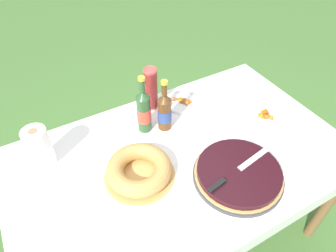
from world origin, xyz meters
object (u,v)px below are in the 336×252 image
object	(u,v)px
bundt_cake	(139,170)
paper_towel_roll	(39,147)
berry_tart	(238,174)
cider_bottle_green	(144,111)
cup_stack	(151,89)
cider_bottle_amber	(165,111)
serving_knife	(235,172)
snack_plate_near	(266,114)
snack_plate_left	(183,102)

from	to	relation	value
bundt_cake	paper_towel_roll	size ratio (longest dim) A/B	1.57
berry_tart	cider_bottle_green	xyz separation A→B (m)	(-0.23, 0.49, 0.10)
cup_stack	cider_bottle_amber	world-z (taller)	cider_bottle_amber
serving_knife	cup_stack	xyz separation A→B (m)	(-0.08, 0.64, 0.06)
berry_tart	serving_knife	xyz separation A→B (m)	(-0.03, -0.00, 0.04)
berry_tart	snack_plate_near	bearing A→B (deg)	32.21
cup_stack	serving_knife	bearing A→B (deg)	-82.71
snack_plate_left	bundt_cake	bearing A→B (deg)	-141.78
paper_towel_roll	cup_stack	bearing A→B (deg)	10.55
cup_stack	paper_towel_roll	distance (m)	0.64
cider_bottle_amber	snack_plate_left	world-z (taller)	cider_bottle_amber
snack_plate_near	cider_bottle_amber	bearing A→B (deg)	159.64
cider_bottle_green	cider_bottle_amber	distance (m)	0.11
serving_knife	cup_stack	bearing A→B (deg)	88.01
cup_stack	snack_plate_left	xyz separation A→B (m)	(0.17, -0.06, -0.11)
snack_plate_left	paper_towel_roll	distance (m)	0.81
cider_bottle_amber	snack_plate_near	world-z (taller)	cider_bottle_amber
cider_bottle_green	bundt_cake	bearing A→B (deg)	-120.83
serving_knife	paper_towel_roll	bearing A→B (deg)	134.20
bundt_cake	cider_bottle_green	world-z (taller)	cider_bottle_green
berry_tart	cider_bottle_amber	size ratio (longest dim) A/B	1.37
berry_tart	paper_towel_roll	bearing A→B (deg)	144.81
snack_plate_near	snack_plate_left	size ratio (longest dim) A/B	1.04
cider_bottle_green	paper_towel_roll	xyz separation A→B (m)	(-0.52, 0.03, -0.02)
bundt_cake	cider_bottle_green	size ratio (longest dim) A/B	0.99
bundt_cake	cup_stack	distance (m)	0.50
bundt_cake	cup_stack	size ratio (longest dim) A/B	1.28
serving_knife	snack_plate_near	distance (m)	0.51
cider_bottle_green	snack_plate_near	xyz separation A→B (m)	(0.63, -0.24, -0.11)
bundt_cake	paper_towel_roll	bearing A→B (deg)	140.73
serving_knife	cider_bottle_amber	size ratio (longest dim) A/B	1.25
cup_stack	snack_plate_near	size ratio (longest dim) A/B	1.16
snack_plate_near	snack_plate_left	xyz separation A→B (m)	(-0.35, 0.32, -0.00)
berry_tart	bundt_cake	size ratio (longest dim) A/B	1.26
bundt_cake	paper_towel_roll	distance (m)	0.47
berry_tart	serving_knife	distance (m)	0.05
cider_bottle_green	berry_tart	bearing A→B (deg)	-65.45
cup_stack	cider_bottle_amber	distance (m)	0.19
cider_bottle_amber	snack_plate_left	bearing A→B (deg)	33.46
serving_knife	cider_bottle_green	xyz separation A→B (m)	(-0.20, 0.50, 0.06)
berry_tart	paper_towel_roll	size ratio (longest dim) A/B	1.97
paper_towel_roll	serving_knife	bearing A→B (deg)	-36.52
serving_knife	snack_plate_left	xyz separation A→B (m)	(0.09, 0.58, -0.05)
bundt_cake	cider_bottle_amber	bearing A→B (deg)	41.34
cider_bottle_green	snack_plate_near	world-z (taller)	cider_bottle_green
bundt_cake	cup_stack	xyz separation A→B (m)	(0.27, 0.41, 0.08)
cider_bottle_green	cup_stack	bearing A→B (deg)	51.91
snack_plate_near	cider_bottle_green	bearing A→B (deg)	159.45
snack_plate_near	paper_towel_roll	bearing A→B (deg)	166.96
snack_plate_left	paper_towel_roll	xyz separation A→B (m)	(-0.80, -0.06, 0.09)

